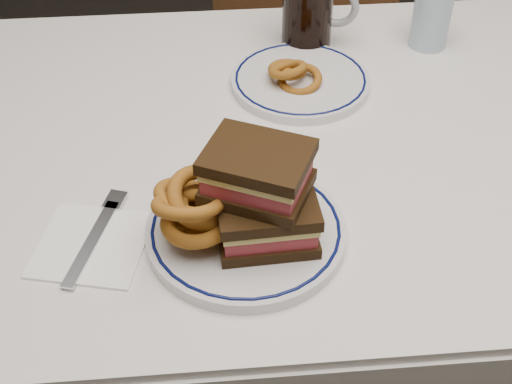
{
  "coord_description": "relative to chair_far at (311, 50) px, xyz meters",
  "views": [
    {
      "loc": [
        -0.18,
        -0.9,
        1.44
      ],
      "look_at": [
        -0.12,
        -0.21,
        0.82
      ],
      "focal_mm": 50.0,
      "sensor_mm": 36.0,
      "label": 1
    }
  ],
  "objects": [
    {
      "name": "chair_far",
      "position": [
        0.0,
        0.0,
        0.0
      ],
      "size": [
        0.55,
        0.55,
        0.92
      ],
      "color": "#4B2918",
      "rests_on": "floor"
    },
    {
      "name": "ketchup_ramekin",
      "position": [
        -0.25,
        -0.83,
        0.29
      ],
      "size": [
        0.06,
        0.06,
        0.04
      ],
      "color": "silver",
      "rests_on": "main_plate"
    },
    {
      "name": "beer_mug",
      "position": [
        -0.08,
        -0.4,
        0.33
      ],
      "size": [
        0.14,
        0.09,
        0.16
      ],
      "color": "black",
      "rests_on": "dining_table"
    },
    {
      "name": "reuben_sandwich",
      "position": [
        -0.21,
        -0.91,
        0.34
      ],
      "size": [
        0.16,
        0.15,
        0.13
      ],
      "color": "black",
      "rests_on": "main_plate"
    },
    {
      "name": "dining_table",
      "position": [
        -0.1,
        -0.68,
        0.15
      ],
      "size": [
        1.27,
        0.87,
        0.75
      ],
      "color": "silver",
      "rests_on": "floor"
    },
    {
      "name": "onion_rings_main",
      "position": [
        -0.3,
        -0.9,
        0.31
      ],
      "size": [
        0.12,
        0.13,
        0.11
      ],
      "color": "brown",
      "rests_on": "main_plate"
    },
    {
      "name": "onion_rings_far",
      "position": [
        -0.13,
        -0.54,
        0.28
      ],
      "size": [
        0.1,
        0.09,
        0.06
      ],
      "color": "brown",
      "rests_on": "far_plate"
    },
    {
      "name": "main_plate",
      "position": [
        -0.23,
        -0.9,
        0.26
      ],
      "size": [
        0.27,
        0.27,
        0.02
      ],
      "color": "silver",
      "rests_on": "dining_table"
    },
    {
      "name": "far_plate",
      "position": [
        -0.11,
        -0.53,
        0.26
      ],
      "size": [
        0.24,
        0.24,
        0.02
      ],
      "color": "silver",
      "rests_on": "dining_table"
    },
    {
      "name": "napkin_fork",
      "position": [
        -0.44,
        -0.89,
        0.25
      ],
      "size": [
        0.17,
        0.19,
        0.01
      ],
      "color": "white",
      "rests_on": "dining_table"
    },
    {
      "name": "water_glass",
      "position": [
        0.15,
        -0.42,
        0.31
      ],
      "size": [
        0.07,
        0.07,
        0.11
      ],
      "primitive_type": "cylinder",
      "color": "#9EB7CD",
      "rests_on": "dining_table"
    }
  ]
}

